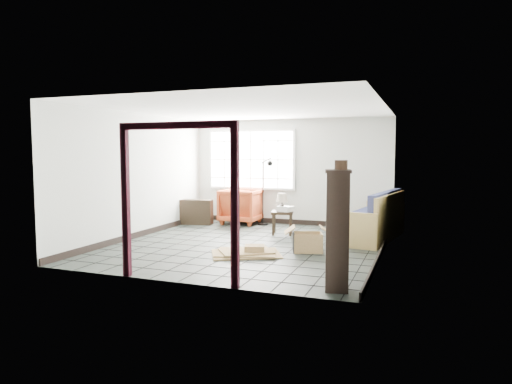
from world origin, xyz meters
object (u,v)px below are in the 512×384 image
at_px(futon_sofa, 375,222).
at_px(tall_shelf, 337,229).
at_px(armchair, 242,204).
at_px(side_table, 282,215).

xyz_separation_m(futon_sofa, tall_shelf, (-0.10, -3.72, 0.44)).
bearing_deg(futon_sofa, armchair, 173.52).
bearing_deg(armchair, tall_shelf, 124.46).
xyz_separation_m(futon_sofa, armchair, (-3.36, 0.98, 0.12)).
bearing_deg(side_table, tall_shelf, -62.84).
bearing_deg(tall_shelf, side_table, 105.20).
distance_m(armchair, side_table, 1.79).
bearing_deg(side_table, futon_sofa, 3.41).
relative_size(futon_sofa, tall_shelf, 1.50).
height_order(futon_sofa, armchair, futon_sofa).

